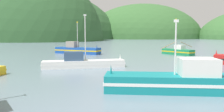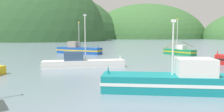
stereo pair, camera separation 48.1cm
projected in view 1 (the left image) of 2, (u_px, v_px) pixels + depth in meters
name	position (u px, v px, depth m)	size (l,w,h in m)	color
hill_far_right	(143.00, 38.00, 236.26)	(126.55, 101.24, 74.18)	#386633
hill_far_left	(34.00, 41.00, 152.04)	(98.17, 78.54, 95.96)	#2D562D
hill_mid_left	(15.00, 39.00, 220.93)	(212.06, 169.65, 108.73)	#2D562D
fishing_boat_green	(178.00, 51.00, 46.01)	(8.46, 6.93, 7.68)	#197A47
fishing_boat_blue	(77.00, 50.00, 48.53)	(10.85, 6.70, 7.14)	#19479E
fishing_boat_teal	(178.00, 80.00, 16.26)	(10.77, 3.38, 5.42)	#147F84
fishing_boat_white	(83.00, 63.00, 28.20)	(10.90, 4.03, 6.90)	white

